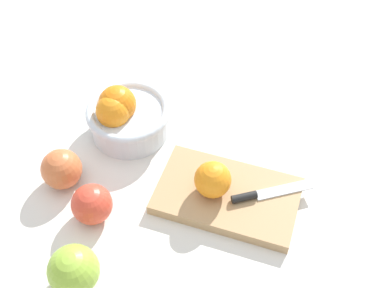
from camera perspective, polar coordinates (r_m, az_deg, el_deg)
ground_plane at (r=0.87m, az=-3.96°, el=-7.86°), size 2.40×2.40×0.00m
bowl at (r=0.96m, az=-7.71°, el=3.32°), size 0.17×0.17×0.11m
cutting_board at (r=0.88m, az=4.12°, el=-6.02°), size 0.27×0.19×0.02m
orange_on_board at (r=0.84m, az=2.42°, el=-4.15°), size 0.06×0.06×0.06m
knife at (r=0.87m, az=8.15°, el=-5.75°), size 0.12×0.12×0.01m
apple_mid_left at (r=0.91m, az=-14.93°, el=-2.83°), size 0.07×0.07×0.07m
apple_front_left at (r=0.79m, az=-13.61°, el=-14.08°), size 0.08×0.08×0.08m
apple_front_left_2 at (r=0.85m, az=-11.56°, el=-6.87°), size 0.07×0.07×0.07m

